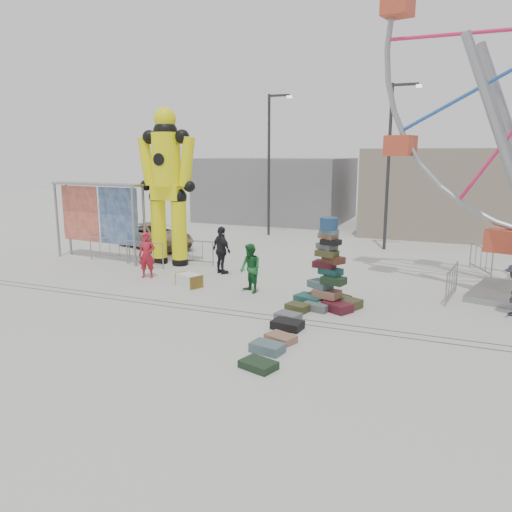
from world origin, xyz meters
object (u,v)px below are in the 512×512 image
at_px(lamp_post_right, 391,159).
at_px(barricade_dummy_a, 110,249).
at_px(barricade_dummy_b, 145,254).
at_px(barricade_dummy_c, 192,252).
at_px(lamp_post_left, 270,158).
at_px(barricade_wheel_front, 452,283).
at_px(crash_test_dummy, 167,181).
at_px(barricade_wheel_back, 481,260).
at_px(steamer_trunk, 189,280).
at_px(pedestrian_red, 147,255).
at_px(pedestrian_green, 250,268).
at_px(parked_suv, 155,236).
at_px(pedestrian_black, 222,250).
at_px(suitcase_tower, 328,282).
at_px(banner_scaffold, 98,203).

bearing_deg(lamp_post_right, barricade_dummy_a, -145.76).
height_order(barricade_dummy_b, barricade_dummy_c, same).
distance_m(lamp_post_left, barricade_wheel_front, 14.92).
relative_size(crash_test_dummy, barricade_wheel_front, 3.40).
bearing_deg(barricade_wheel_back, steamer_trunk, -78.96).
xyz_separation_m(barricade_dummy_b, barricade_wheel_front, (12.19, -0.22, 0.00)).
xyz_separation_m(crash_test_dummy, pedestrian_red, (0.47, -2.37, -2.70)).
relative_size(lamp_post_right, barricade_wheel_back, 4.00).
relative_size(crash_test_dummy, pedestrian_green, 4.00).
bearing_deg(parked_suv, lamp_post_right, -47.21).
bearing_deg(pedestrian_black, lamp_post_left, -50.17).
bearing_deg(barricade_dummy_a, barricade_dummy_c, 6.36).
distance_m(lamp_post_right, barricade_wheel_front, 9.58).
height_order(crash_test_dummy, barricade_dummy_b, crash_test_dummy).
bearing_deg(pedestrian_red, suitcase_tower, -26.99).
distance_m(crash_test_dummy, barricade_dummy_c, 3.20).
distance_m(barricade_wheel_front, barricade_wheel_back, 4.50).
bearing_deg(banner_scaffold, suitcase_tower, -9.97).
xyz_separation_m(lamp_post_right, parked_suv, (-10.96, -4.05, -3.85)).
xyz_separation_m(barricade_wheel_back, pedestrian_red, (-11.98, -5.72, 0.34)).
xyz_separation_m(suitcase_tower, pedestrian_red, (-7.39, 0.99, 0.10)).
bearing_deg(lamp_post_left, pedestrian_red, -93.74).
bearing_deg(banner_scaffold, barricade_wheel_front, 2.35).
height_order(barricade_wheel_back, pedestrian_green, pedestrian_green).
relative_size(suitcase_tower, banner_scaffold, 0.58).
xyz_separation_m(banner_scaffold, barricade_wheel_front, (14.84, -0.66, -2.05)).
xyz_separation_m(steamer_trunk, pedestrian_black, (0.23, 2.21, 0.73)).
bearing_deg(pedestrian_red, pedestrian_black, 15.52).
bearing_deg(barricade_dummy_b, pedestrian_green, -12.12).
xyz_separation_m(barricade_dummy_b, pedestrian_green, (5.73, -2.00, 0.30)).
height_order(suitcase_tower, barricade_dummy_a, suitcase_tower).
bearing_deg(lamp_post_right, pedestrian_black, -124.53).
distance_m(suitcase_tower, steamer_trunk, 5.29).
relative_size(lamp_post_left, banner_scaffold, 1.66).
distance_m(barricade_dummy_b, barricade_dummy_c, 2.02).
distance_m(crash_test_dummy, barricade_dummy_a, 4.18).
xyz_separation_m(lamp_post_right, lamp_post_left, (-7.00, 2.00, 0.00)).
bearing_deg(barricade_wheel_front, barricade_dummy_c, 90.57).
bearing_deg(barricade_wheel_back, barricade_wheel_front, -34.33).
xyz_separation_m(lamp_post_left, pedestrian_red, (-0.75, -11.45, -3.59)).
distance_m(suitcase_tower, barricade_wheel_back, 8.14).
bearing_deg(pedestrian_red, pedestrian_green, -24.95).
height_order(barricade_dummy_c, pedestrian_green, pedestrian_green).
bearing_deg(parked_suv, lamp_post_left, -10.69).
distance_m(banner_scaffold, parked_suv, 3.98).
xyz_separation_m(barricade_dummy_a, barricade_wheel_back, (15.29, 3.80, 0.00)).
height_order(banner_scaffold, barricade_dummy_b, banner_scaffold).
bearing_deg(barricade_dummy_c, barricade_wheel_front, -7.61).
height_order(lamp_post_right, steamer_trunk, lamp_post_right).
height_order(pedestrian_red, parked_suv, pedestrian_red).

